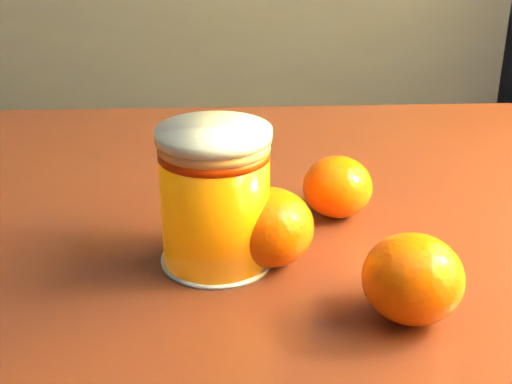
{
  "coord_description": "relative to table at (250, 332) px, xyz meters",
  "views": [
    {
      "loc": [
        0.95,
        -0.37,
        0.96
      ],
      "look_at": [
        0.97,
        0.09,
        0.75
      ],
      "focal_mm": 50.0,
      "sensor_mm": 36.0,
      "label": 1
    }
  ],
  "objects": [
    {
      "name": "table",
      "position": [
        0.0,
        0.0,
        0.0
      ],
      "size": [
        0.94,
        0.66,
        0.7
      ],
      "rotation": [
        0.0,
        0.0,
        -0.01
      ],
      "color": "#5E2617",
      "rests_on": "ground"
    },
    {
      "name": "juice_glass",
      "position": [
        -0.03,
        -0.04,
        0.14
      ],
      "size": [
        0.08,
        0.08,
        0.1
      ],
      "rotation": [
        0.0,
        0.0,
        -0.37
      ],
      "color": "orange",
      "rests_on": "table"
    },
    {
      "name": "orange_front",
      "position": [
        0.01,
        -0.04,
        0.12
      ],
      "size": [
        0.08,
        0.08,
        0.06
      ],
      "primitive_type": "ellipsoid",
      "rotation": [
        0.0,
        0.0,
        -0.37
      ],
      "color": "#FF5A05",
      "rests_on": "table"
    },
    {
      "name": "orange_back",
      "position": [
        0.07,
        0.03,
        0.11
      ],
      "size": [
        0.06,
        0.06,
        0.05
      ],
      "primitive_type": "ellipsoid",
      "rotation": [
        0.0,
        0.0,
        -0.1
      ],
      "color": "#FF5A05",
      "rests_on": "table"
    },
    {
      "name": "orange_extra",
      "position": [
        0.1,
        -0.11,
        0.12
      ],
      "size": [
        0.07,
        0.07,
        0.06
      ],
      "primitive_type": "ellipsoid",
      "rotation": [
        0.0,
        0.0,
        -0.13
      ],
      "color": "#FF5A05",
      "rests_on": "table"
    }
  ]
}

